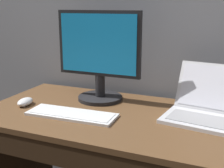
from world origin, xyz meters
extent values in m
cube|color=brown|center=(0.00, 0.00, 0.71)|extent=(1.40, 0.66, 0.02)
cube|color=#322113|center=(-0.68, 0.00, 0.35)|extent=(0.05, 0.60, 0.70)
cube|color=#322113|center=(0.00, -0.31, 0.65)|extent=(1.35, 0.02, 0.10)
cube|color=silver|center=(0.31, 0.05, 0.73)|extent=(0.35, 0.26, 0.02)
cube|color=#959599|center=(0.31, 0.04, 0.74)|extent=(0.29, 0.17, 0.00)
cube|color=silver|center=(0.33, 0.20, 0.84)|extent=(0.33, 0.14, 0.21)
cube|color=silver|center=(0.33, 0.20, 0.85)|extent=(0.30, 0.12, 0.18)
cylinder|color=black|center=(-0.23, 0.17, 0.74)|extent=(0.23, 0.23, 0.02)
cylinder|color=black|center=(-0.23, 0.17, 0.80)|extent=(0.05, 0.05, 0.11)
cube|color=black|center=(-0.23, 0.15, 1.02)|extent=(0.44, 0.02, 0.33)
cube|color=#198CD8|center=(-0.23, 0.14, 1.02)|extent=(0.41, 0.00, 0.29)
cube|color=white|center=(-0.25, -0.10, 0.73)|extent=(0.42, 0.16, 0.01)
cube|color=silver|center=(-0.25, -0.10, 0.74)|extent=(0.39, 0.13, 0.00)
ellipsoid|color=white|center=(-0.54, -0.06, 0.74)|extent=(0.08, 0.11, 0.04)
camera|label=1|loc=(0.41, -1.20, 1.21)|focal=47.90mm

